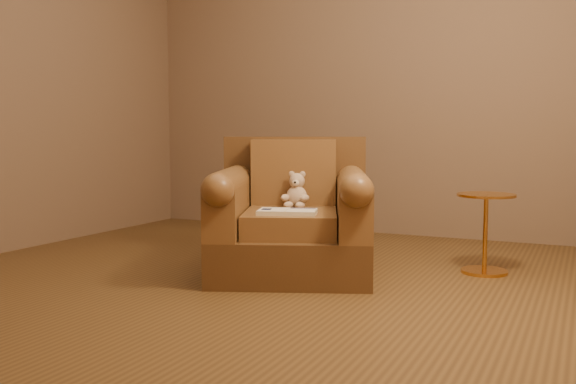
% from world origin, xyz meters
% --- Properties ---
extents(floor, '(4.00, 4.00, 0.00)m').
position_xyz_m(floor, '(0.00, 0.00, 0.00)').
color(floor, brown).
rests_on(floor, ground).
extents(armchair, '(1.18, 1.16, 0.83)m').
position_xyz_m(armchair, '(0.15, 0.25, 0.32)').
color(armchair, brown).
rests_on(armchair, floor).
extents(teddy_bear, '(0.16, 0.19, 0.23)m').
position_xyz_m(teddy_bear, '(0.14, 0.33, 0.48)').
color(teddy_bear, '#C8AA8C').
rests_on(teddy_bear, armchair).
extents(guidebook, '(0.37, 0.29, 0.03)m').
position_xyz_m(guidebook, '(0.23, 0.02, 0.41)').
color(guidebook, beige).
rests_on(guidebook, armchair).
extents(side_table, '(0.35, 0.35, 0.49)m').
position_xyz_m(side_table, '(1.21, 0.76, 0.26)').
color(side_table, gold).
rests_on(side_table, floor).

